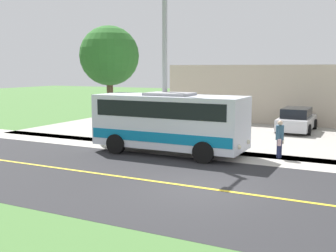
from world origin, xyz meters
TOP-DOWN VIEW (x-y plane):
  - ground_plane at (0.00, 0.00)m, footprint 120.00×120.00m
  - road_surface at (0.00, 0.00)m, footprint 8.00×100.00m
  - sidewalk at (-5.20, 0.00)m, footprint 2.40×100.00m
  - parking_lot_surface at (-12.40, 3.00)m, footprint 14.00×36.00m
  - road_centre_line at (0.00, 0.00)m, footprint 0.16×100.00m
  - shuttle_bus_front at (-4.48, -3.36)m, footprint 2.62×6.95m
  - pedestrian_waiting at (-5.72, 1.29)m, footprint 0.72×0.34m
  - street_light_pole at (-4.88, -3.87)m, footprint 1.97×0.24m
  - parked_car_near at (-13.96, 0.59)m, footprint 4.42×2.06m
  - tree_curbside at (-7.40, -8.58)m, footprint 3.31×3.31m
  - commercial_building at (-21.40, 0.83)m, footprint 10.00×20.26m

SIDE VIEW (x-z plane):
  - ground_plane at x=0.00m, z-range 0.00..0.00m
  - sidewalk at x=-5.20m, z-range 0.00..0.01m
  - parking_lot_surface at x=-12.40m, z-range 0.00..0.01m
  - road_surface at x=0.00m, z-range 0.00..0.01m
  - road_centre_line at x=0.00m, z-range 0.01..0.01m
  - parked_car_near at x=-13.96m, z-range -0.04..1.41m
  - pedestrian_waiting at x=-5.72m, z-range 0.05..1.68m
  - shuttle_bus_front at x=-4.48m, z-range 0.14..2.89m
  - commercial_building at x=-21.40m, z-range 0.00..4.07m
  - street_light_pole at x=-4.88m, z-range 0.41..8.38m
  - tree_curbside at x=-7.40m, z-range 1.40..7.58m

